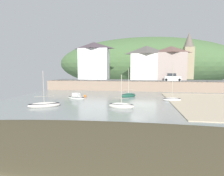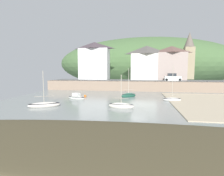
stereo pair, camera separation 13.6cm
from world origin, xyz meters
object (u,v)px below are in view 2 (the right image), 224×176
sailboat_white_hull (76,97)px  motorboat_with_cabin (44,105)px  waterfront_building_left (94,60)px  mooring_buoy (85,96)px  rowboat_small_beached (121,106)px  waterfront_building_right (171,63)px  church_with_spire (189,55)px  parked_car_near_slipway (172,78)px  waterfront_building_centre (147,62)px  sailboat_tall_mast (172,99)px  fishing_boat_green (129,95)px

sailboat_white_hull → motorboat_with_cabin: 7.51m
waterfront_building_left → motorboat_with_cabin: waterfront_building_left is taller
mooring_buoy → motorboat_with_cabin: bearing=-107.4°
sailboat_white_hull → mooring_buoy: bearing=95.6°
motorboat_with_cabin → rowboat_small_beached: bearing=-23.2°
mooring_buoy → sailboat_white_hull: bearing=-106.6°
waterfront_building_right → sailboat_white_hull: size_ratio=2.44×
waterfront_building_right → church_with_spire: bearing=34.9°
rowboat_small_beached → parked_car_near_slipway: (11.14, 23.99, 2.90)m
waterfront_building_left → waterfront_building_centre: size_ratio=1.14×
waterfront_building_left → sailboat_tall_mast: 29.93m
waterfront_building_right → mooring_buoy: bearing=-134.9°
waterfront_building_left → waterfront_building_right: 22.51m
waterfront_building_right → fishing_boat_green: size_ratio=1.65×
waterfront_building_centre → sailboat_white_hull: bearing=-121.0°
motorboat_with_cabin → waterfront_building_left: bearing=61.5°
waterfront_building_right → fishing_boat_green: waterfront_building_right is taller
sailboat_white_hull → fishing_boat_green: 10.06m
parked_car_near_slipway → church_with_spire: bearing=55.6°
waterfront_building_right → church_with_spire: (5.74, 4.00, 2.41)m
waterfront_building_centre → rowboat_small_beached: (-4.55, -28.49, -7.06)m
waterfront_building_right → parked_car_near_slipway: 6.05m
church_with_spire → sailboat_tall_mast: church_with_spire is taller
waterfront_building_left → mooring_buoy: size_ratio=21.93×
waterfront_building_centre → mooring_buoy: waterfront_building_centre is taller
waterfront_building_left → rowboat_small_beached: 31.52m
waterfront_building_left → waterfront_building_right: (22.49, 0.00, -0.81)m
waterfront_building_centre → waterfront_building_right: (6.90, 0.00, -0.13)m
waterfront_building_right → parked_car_near_slipway: size_ratio=2.31×
church_with_spire → mooring_buoy: bearing=-136.9°
sailboat_tall_mast → sailboat_white_hull: sailboat_tall_mast is taller
fishing_boat_green → motorboat_with_cabin: (-11.60, -10.95, -0.05)m
fishing_boat_green → mooring_buoy: bearing=151.4°
waterfront_building_right → mooring_buoy: waterfront_building_right is taller
waterfront_building_left → sailboat_tall_mast: waterfront_building_left is taller
rowboat_small_beached → mooring_buoy: rowboat_small_beached is taller
motorboat_with_cabin → mooring_buoy: (3.11, 9.92, -0.14)m
waterfront_building_right → sailboat_white_hull: bearing=-132.3°
waterfront_building_centre → motorboat_with_cabin: 34.15m
waterfront_building_left → waterfront_building_centre: bearing=0.0°
rowboat_small_beached → fishing_boat_green: fishing_boat_green is taller
rowboat_small_beached → fishing_boat_green: bearing=95.8°
rowboat_small_beached → sailboat_white_hull: rowboat_small_beached is taller
waterfront_building_right → rowboat_small_beached: (-11.45, -28.49, -6.93)m
waterfront_building_centre → waterfront_building_left: bearing=180.0°
sailboat_tall_mast → rowboat_small_beached: size_ratio=1.30×
sailboat_tall_mast → waterfront_building_centre: bearing=98.4°
parked_car_near_slipway → mooring_buoy: 24.57m
waterfront_building_right → rowboat_small_beached: size_ratio=1.95×
sailboat_white_hull → fishing_boat_green: fishing_boat_green is taller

